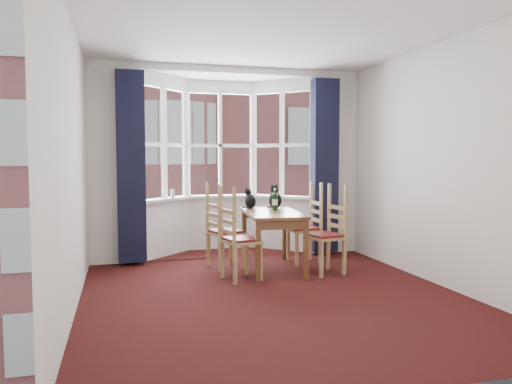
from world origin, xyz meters
name	(u,v)px	position (x,y,z in m)	size (l,w,h in m)	color
floor	(276,298)	(0.00, 0.00, 0.00)	(4.50, 4.50, 0.00)	black
ceiling	(276,28)	(0.00, 0.00, 2.80)	(4.50, 4.50, 0.00)	white
wall_left	(71,166)	(-2.00, 0.00, 1.40)	(4.50, 4.50, 0.00)	silver
wall_right	(443,165)	(2.00, 0.00, 1.40)	(4.50, 4.50, 0.00)	silver
wall_near	(388,171)	(0.00, -2.25, 1.40)	(4.00, 4.00, 0.00)	silver
wall_back_pier_left	(114,163)	(-1.65, 2.25, 1.40)	(0.70, 0.12, 2.80)	silver
wall_back_pier_right	(333,163)	(1.65, 2.25, 1.40)	(0.70, 0.12, 2.80)	silver
bay_window	(223,163)	(0.00, 2.75, 1.40)	(2.76, 0.94, 2.80)	white
curtain_left	(131,167)	(-1.42, 2.07, 1.35)	(0.38, 0.22, 2.60)	black
curtain_right	(324,166)	(1.42, 2.07, 1.35)	(0.38, 0.22, 2.60)	black
dining_table	(273,220)	(0.37, 1.30, 0.66)	(0.82, 1.36, 0.77)	brown
chair_left_near	(234,241)	(-0.25, 0.85, 0.47)	(0.49, 0.50, 0.92)	tan
chair_left_far	(219,233)	(-0.30, 1.54, 0.47)	(0.50, 0.51, 0.92)	tan
chair_right_near	(331,236)	(1.03, 0.91, 0.47)	(0.47, 0.49, 0.92)	tan
chair_right_far	(310,229)	(1.00, 1.57, 0.47)	(0.40, 0.42, 0.92)	tan
cat_left	(250,200)	(0.20, 1.86, 0.88)	(0.19, 0.24, 0.29)	black
cat_right	(275,199)	(0.54, 1.76, 0.90)	(0.21, 0.27, 0.35)	black
wine_bottle	(275,201)	(0.45, 1.48, 0.90)	(0.08, 0.08, 0.30)	black
candle_tall	(172,194)	(-0.81, 2.60, 0.93)	(0.06, 0.06, 0.13)	white
street	(144,259)	(0.00, 32.25, -6.00)	(80.00, 80.00, 0.00)	#333335
tenement_building	(163,154)	(0.00, 14.01, 1.60)	(18.40, 7.80, 15.20)	#A85A56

